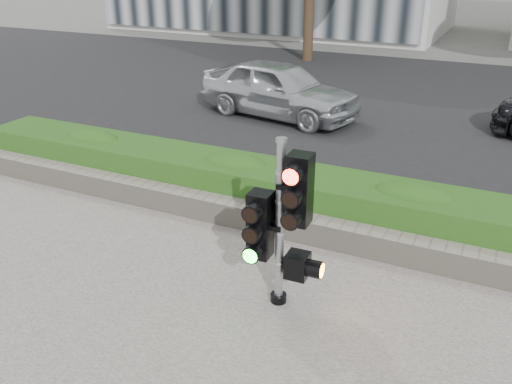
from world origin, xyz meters
TOP-DOWN VIEW (x-y plane):
  - ground at (0.00, 0.00)m, footprint 120.00×120.00m
  - road at (0.00, 10.00)m, footprint 60.00×13.00m
  - curb at (0.00, 3.15)m, footprint 60.00×0.25m
  - stone_wall at (0.00, 1.90)m, footprint 12.00×0.32m
  - hedge at (0.00, 2.55)m, footprint 12.00×1.00m
  - traffic_signal at (0.50, 0.44)m, footprint 0.67×0.50m
  - car_silver at (-2.53, 7.33)m, footprint 4.13×2.30m

SIDE VIEW (x-z plane):
  - ground at x=0.00m, z-range 0.00..0.00m
  - road at x=0.00m, z-range 0.00..0.02m
  - curb at x=0.00m, z-range 0.00..0.12m
  - stone_wall at x=0.00m, z-range 0.03..0.37m
  - hedge at x=0.00m, z-range 0.03..0.71m
  - car_silver at x=-2.53m, z-range 0.02..1.35m
  - traffic_signal at x=0.50m, z-range 0.13..2.07m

